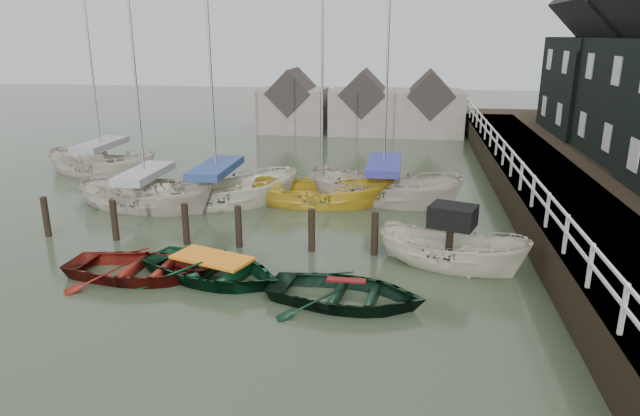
% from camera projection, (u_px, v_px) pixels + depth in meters
% --- Properties ---
extents(ground, '(120.00, 120.00, 0.00)m').
position_uv_depth(ground, '(251.00, 288.00, 15.63)').
color(ground, '#2B3421').
rests_on(ground, ground).
extents(pier, '(3.04, 32.00, 2.70)m').
position_uv_depth(pier, '(537.00, 185.00, 23.49)').
color(pier, black).
rests_on(pier, ground).
extents(mooring_pilings, '(13.72, 0.22, 1.80)m').
position_uv_depth(mooring_pilings, '(241.00, 233.00, 18.48)').
color(mooring_pilings, black).
rests_on(mooring_pilings, ground).
extents(far_sheds, '(14.00, 4.08, 4.39)m').
position_uv_depth(far_sheds, '(361.00, 106.00, 39.53)').
color(far_sheds, '#665B51').
rests_on(far_sheds, ground).
extents(rowboat_red, '(4.27, 3.09, 0.87)m').
position_uv_depth(rowboat_red, '(140.00, 277.00, 16.31)').
color(rowboat_red, '#62140E').
rests_on(rowboat_red, ground).
extents(rowboat_green, '(5.09, 4.33, 0.90)m').
position_uv_depth(rowboat_green, '(213.00, 279.00, 16.19)').
color(rowboat_green, '#083119').
rests_on(rowboat_green, ground).
extents(rowboat_dkgreen, '(4.45, 3.44, 0.85)m').
position_uv_depth(rowboat_dkgreen, '(346.00, 303.00, 14.74)').
color(rowboat_dkgreen, black).
rests_on(rowboat_dkgreen, ground).
extents(motorboat, '(4.89, 3.12, 2.73)m').
position_uv_depth(motorboat, '(450.00, 263.00, 17.06)').
color(motorboat, beige).
rests_on(motorboat, ground).
extents(sailboat_a, '(6.39, 3.38, 11.97)m').
position_uv_depth(sailboat_a, '(147.00, 206.00, 22.83)').
color(sailboat_a, '#BCB0A0').
rests_on(sailboat_a, ground).
extents(sailboat_b, '(7.02, 4.41, 11.20)m').
position_uv_depth(sailboat_b, '(218.00, 203.00, 23.31)').
color(sailboat_b, beige).
rests_on(sailboat_b, ground).
extents(sailboat_c, '(5.92, 2.44, 9.76)m').
position_uv_depth(sailboat_c, '(322.00, 203.00, 23.36)').
color(sailboat_c, gold).
rests_on(sailboat_c, ground).
extents(sailboat_d, '(7.12, 4.38, 13.20)m').
position_uv_depth(sailboat_d, '(383.00, 199.00, 23.80)').
color(sailboat_d, '#B9AC9E').
rests_on(sailboat_d, ground).
extents(sailboat_e, '(6.82, 3.97, 9.70)m').
position_uv_depth(sailboat_e, '(104.00, 173.00, 28.31)').
color(sailboat_e, '#BCAFA1').
rests_on(sailboat_e, ground).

